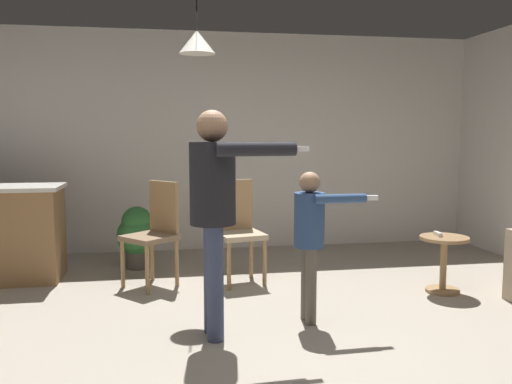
# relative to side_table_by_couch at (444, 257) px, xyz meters

# --- Properties ---
(ground) EXTENTS (7.68, 7.68, 0.00)m
(ground) POSITION_rel_side_table_by_couch_xyz_m (-1.70, -0.91, -0.33)
(ground) COLOR #9E9384
(wall_back) EXTENTS (6.40, 0.10, 2.70)m
(wall_back) POSITION_rel_side_table_by_couch_xyz_m (-1.70, 2.29, 1.02)
(wall_back) COLOR silver
(wall_back) RESTS_ON ground
(side_table_by_couch) EXTENTS (0.44, 0.44, 0.52)m
(side_table_by_couch) POSITION_rel_side_table_by_couch_xyz_m (0.00, 0.00, 0.00)
(side_table_by_couch) COLOR #99754C
(side_table_by_couch) RESTS_ON ground
(person_adult) EXTENTS (0.81, 0.47, 1.62)m
(person_adult) POSITION_rel_side_table_by_couch_xyz_m (-2.17, -0.72, 0.68)
(person_adult) COLOR #384260
(person_adult) RESTS_ON ground
(person_child) EXTENTS (0.61, 0.34, 1.17)m
(person_child) POSITION_rel_side_table_by_couch_xyz_m (-1.42, -0.55, 0.40)
(person_child) COLOR #60564C
(person_child) RESTS_ON ground
(dining_chair_by_counter) EXTENTS (0.59, 0.59, 1.00)m
(dining_chair_by_counter) POSITION_rel_side_table_by_couch_xyz_m (-2.61, 0.69, 0.22)
(dining_chair_by_counter) COLOR #99754C
(dining_chair_by_counter) RESTS_ON ground
(dining_chair_near_wall) EXTENTS (0.50, 0.50, 1.00)m
(dining_chair_near_wall) POSITION_rel_side_table_by_couch_xyz_m (-1.81, 0.69, 0.22)
(dining_chair_near_wall) COLOR #99754C
(dining_chair_near_wall) RESTS_ON ground
(potted_plant_corner) EXTENTS (0.44, 0.44, 0.67)m
(potted_plant_corner) POSITION_rel_side_table_by_couch_xyz_m (-2.81, 1.40, 0.04)
(potted_plant_corner) COLOR #4C4742
(potted_plant_corner) RESTS_ON ground
(spare_remote_on_table) EXTENTS (0.05, 0.13, 0.04)m
(spare_remote_on_table) POSITION_rel_side_table_by_couch_xyz_m (-0.04, 0.04, 0.21)
(spare_remote_on_table) COLOR white
(spare_remote_on_table) RESTS_ON side_table_by_couch
(ceiling_light_pendant) EXTENTS (0.32, 0.32, 0.55)m
(ceiling_light_pendant) POSITION_rel_side_table_by_couch_xyz_m (-2.21, 0.33, 1.92)
(ceiling_light_pendant) COLOR silver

